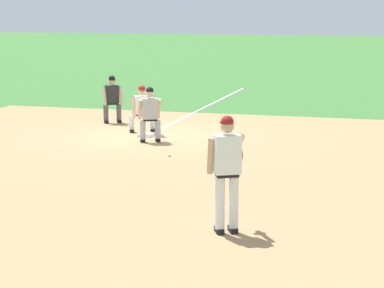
% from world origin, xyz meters
% --- Properties ---
extents(ground_plane, '(160.00, 160.00, 0.00)m').
position_xyz_m(ground_plane, '(0.00, 0.00, 0.00)').
color(ground_plane, '#3D7533').
extents(infield_dirt_patch, '(18.00, 18.00, 0.01)m').
position_xyz_m(infield_dirt_patch, '(-4.07, -2.09, 0.00)').
color(infield_dirt_patch, tan).
rests_on(infield_dirt_patch, ground).
extents(foul_line_stripe, '(12.87, 0.10, 0.00)m').
position_xyz_m(foul_line_stripe, '(6.43, 0.00, 0.01)').
color(foul_line_stripe, white).
rests_on(foul_line_stripe, ground).
extents(first_base_bag, '(0.38, 0.38, 0.09)m').
position_xyz_m(first_base_bag, '(0.00, 0.00, 0.04)').
color(first_base_bag, white).
rests_on(first_base_bag, ground).
extents(baseball, '(0.07, 0.07, 0.07)m').
position_xyz_m(baseball, '(-2.54, -1.47, 0.04)').
color(baseball, white).
rests_on(baseball, ground).
extents(pitcher, '(0.83, 0.59, 1.86)m').
position_xyz_m(pitcher, '(-8.09, -4.17, 1.06)').
color(pitcher, black).
rests_on(pitcher, ground).
extents(first_baseman, '(0.83, 1.01, 1.34)m').
position_xyz_m(first_baseman, '(0.64, 0.30, 0.73)').
color(first_baseman, black).
rests_on(first_baseman, ground).
extents(baserunner, '(0.61, 0.67, 1.46)m').
position_xyz_m(baserunner, '(-0.78, -0.39, 0.79)').
color(baserunner, black).
rests_on(baserunner, ground).
extents(umpire, '(0.62, 0.68, 1.46)m').
position_xyz_m(umpire, '(2.06, 1.80, 0.79)').
color(umpire, black).
rests_on(umpire, ground).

